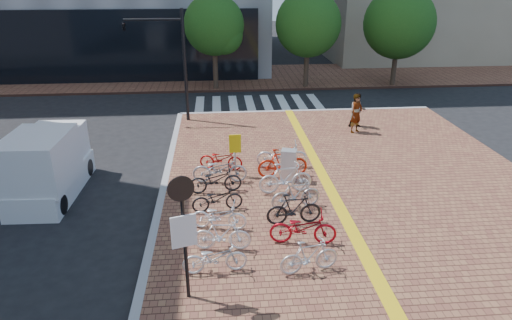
{
  "coord_description": "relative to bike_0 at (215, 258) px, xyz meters",
  "views": [
    {
      "loc": [
        -1.94,
        -12.28,
        7.5
      ],
      "look_at": [
        -0.66,
        2.35,
        1.3
      ],
      "focal_mm": 32.0,
      "sensor_mm": 36.0,
      "label": 1
    }
  ],
  "objects": [
    {
      "name": "bike_8",
      "position": [
        2.52,
        1.15,
        0.06
      ],
      "size": [
        1.99,
        0.91,
        1.01
      ],
      "primitive_type": "imported",
      "rotation": [
        0.0,
        0.0,
        1.44
      ],
      "color": "#A80C17",
      "rests_on": "sidewalk"
    },
    {
      "name": "kerb_north",
      "position": [
        5.14,
        14.35,
        -0.52
      ],
      "size": [
        14.0,
        0.25,
        0.15
      ],
      "primitive_type": "cube",
      "color": "gray",
      "rests_on": "ground"
    },
    {
      "name": "crosswalk",
      "position": [
        2.64,
        16.35,
        -0.59
      ],
      "size": [
        7.5,
        4.0,
        0.01
      ],
      "color": "silver",
      "rests_on": "ground"
    },
    {
      "name": "yellow_sign",
      "position": [
        0.81,
        6.0,
        0.7
      ],
      "size": [
        0.45,
        0.11,
        1.65
      ],
      "color": "#B7B7BC",
      "rests_on": "sidewalk"
    },
    {
      "name": "bike_7",
      "position": [
        2.44,
        -0.21,
        0.04
      ],
      "size": [
        1.66,
        0.74,
        0.96
      ],
      "primitive_type": "imported",
      "rotation": [
        0.0,
        0.0,
        1.76
      ],
      "color": "silver",
      "rests_on": "sidewalk"
    },
    {
      "name": "bike_10",
      "position": [
        2.66,
        3.23,
        0.07
      ],
      "size": [
        1.76,
        0.81,
        1.02
      ],
      "primitive_type": "imported",
      "rotation": [
        0.0,
        0.0,
        1.77
      ],
      "color": "#ACACB1",
      "rests_on": "sidewalk"
    },
    {
      "name": "bike_4",
      "position": [
        0.04,
        4.62,
        0.04
      ],
      "size": [
        1.9,
        0.82,
        0.97
      ],
      "primitive_type": "imported",
      "rotation": [
        0.0,
        0.0,
        1.67
      ],
      "color": "black",
      "rests_on": "sidewalk"
    },
    {
      "name": "ground",
      "position": [
        2.14,
        2.35,
        -0.59
      ],
      "size": [
        120.0,
        120.0,
        0.0
      ],
      "primitive_type": "plane",
      "color": "black",
      "rests_on": "ground"
    },
    {
      "name": "street_trees",
      "position": [
        7.18,
        19.8,
        3.51
      ],
      "size": [
        16.2,
        4.6,
        6.35
      ],
      "color": "#38281E",
      "rests_on": "far_sidewalk"
    },
    {
      "name": "far_sidewalk",
      "position": [
        2.14,
        23.35,
        -0.52
      ],
      "size": [
        70.0,
        8.0,
        0.15
      ],
      "primitive_type": "cube",
      "color": "brown",
      "rests_on": "ground"
    },
    {
      "name": "bike_0",
      "position": [
        0.0,
        0.0,
        0.0
      ],
      "size": [
        1.72,
        0.7,
        0.88
      ],
      "primitive_type": "imported",
      "rotation": [
        0.0,
        0.0,
        1.64
      ],
      "color": "silver",
      "rests_on": "sidewalk"
    },
    {
      "name": "bike_5",
      "position": [
        0.2,
        5.44,
        0.08
      ],
      "size": [
        2.03,
        0.77,
        1.05
      ],
      "primitive_type": "imported",
      "rotation": [
        0.0,
        0.0,
        1.53
      ],
      "color": "#B8B8BD",
      "rests_on": "sidewalk"
    },
    {
      "name": "bike_9",
      "position": [
        2.44,
        2.25,
        0.08
      ],
      "size": [
        1.75,
        0.6,
        1.03
      ],
      "primitive_type": "imported",
      "rotation": [
        0.0,
        0.0,
        1.64
      ],
      "color": "black",
      "rests_on": "sidewalk"
    },
    {
      "name": "bike_11",
      "position": [
        2.48,
        4.37,
        0.13
      ],
      "size": [
        1.95,
        0.73,
        1.14
      ],
      "primitive_type": "imported",
      "rotation": [
        0.0,
        0.0,
        1.67
      ],
      "color": "silver",
      "rests_on": "sidewalk"
    },
    {
      "name": "utility_box",
      "position": [
        2.76,
        5.39,
        0.16
      ],
      "size": [
        0.64,
        0.54,
        1.21
      ],
      "primitive_type": "cube",
      "rotation": [
        0.0,
        0.0,
        -0.27
      ],
      "color": "silver",
      "rests_on": "sidewalk"
    },
    {
      "name": "box_truck",
      "position": [
        -5.78,
        5.24,
        0.57
      ],
      "size": [
        2.0,
        4.34,
        2.47
      ],
      "color": "white",
      "rests_on": "ground"
    },
    {
      "name": "pedestrian_a",
      "position": [
        6.8,
        10.49,
        0.49
      ],
      "size": [
        0.81,
        0.75,
        1.87
      ],
      "primitive_type": "imported",
      "rotation": [
        0.0,
        0.0,
        0.6
      ],
      "color": "gray",
      "rests_on": "sidewalk"
    },
    {
      "name": "pedestrian_b",
      "position": [
        7.11,
        11.3,
        0.4
      ],
      "size": [
        0.86,
        0.7,
        1.69
      ],
      "primitive_type": "imported",
      "rotation": [
        0.0,
        0.0,
        -0.07
      ],
      "color": "#494D5D",
      "rests_on": "sidewalk"
    },
    {
      "name": "bike_3",
      "position": [
        0.09,
        3.28,
        -0.0
      ],
      "size": [
        1.73,
        0.83,
        0.87
      ],
      "primitive_type": "imported",
      "rotation": [
        0.0,
        0.0,
        1.72
      ],
      "color": "black",
      "rests_on": "sidewalk"
    },
    {
      "name": "bike_2",
      "position": [
        0.13,
        2.16,
        0.0
      ],
      "size": [
        1.77,
        0.89,
        0.89
      ],
      "primitive_type": "imported",
      "rotation": [
        0.0,
        0.0,
        1.38
      ],
      "color": "white",
      "rests_on": "sidewalk"
    },
    {
      "name": "bike_13",
      "position": [
        2.68,
        6.61,
        0.09
      ],
      "size": [
        2.06,
        0.83,
        1.06
      ],
      "primitive_type": "imported",
      "rotation": [
        0.0,
        0.0,
        1.5
      ],
      "color": "silver",
      "rests_on": "sidewalk"
    },
    {
      "name": "bike_12",
      "position": [
        2.58,
        5.71,
        0.13
      ],
      "size": [
        1.95,
        0.69,
        1.15
      ],
      "primitive_type": "imported",
      "rotation": [
        0.0,
        0.0,
        1.65
      ],
      "color": "red",
      "rests_on": "sidewalk"
    },
    {
      "name": "traffic_light_pole",
      "position": [
        -2.65,
        13.15,
        3.41
      ],
      "size": [
        3.0,
        1.16,
        5.59
      ],
      "color": "black",
      "rests_on": "sidewalk"
    },
    {
      "name": "notice_sign",
      "position": [
        -0.65,
        -0.96,
        1.6
      ],
      "size": [
        0.59,
        0.22,
        3.24
      ],
      "color": "black",
      "rests_on": "sidewalk"
    },
    {
      "name": "bike_1",
      "position": [
        0.2,
        1.01,
        0.05
      ],
      "size": [
        1.68,
        0.62,
        0.99
      ],
      "primitive_type": "imported",
      "rotation": [
        0.0,
        0.0,
        1.47
      ],
      "color": "white",
      "rests_on": "sidewalk"
    },
    {
      "name": "bike_6",
      "position": [
        0.27,
        6.61,
        0.0
      ],
      "size": [
        1.78,
        0.93,
        0.89
      ],
      "primitive_type": "imported",
      "rotation": [
        0.0,
        0.0,
        1.36
      ],
      "color": "#A80C0C",
      "rests_on": "sidewalk"
    }
  ]
}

